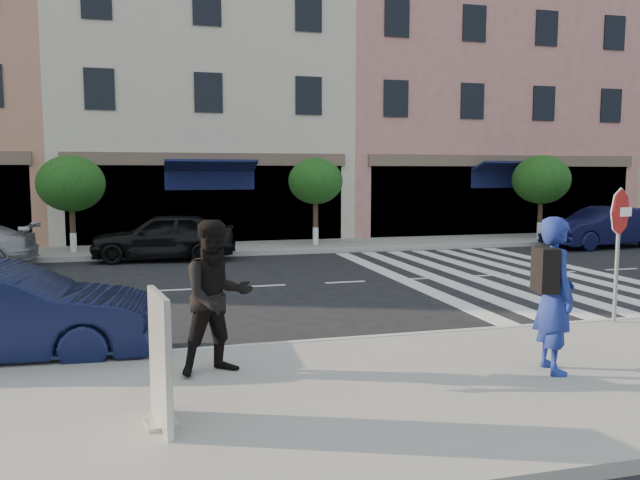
{
  "coord_description": "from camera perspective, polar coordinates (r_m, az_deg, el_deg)",
  "views": [
    {
      "loc": [
        -2.42,
        -10.35,
        2.65
      ],
      "look_at": [
        0.55,
        0.91,
        1.4
      ],
      "focal_mm": 35.0,
      "sensor_mm": 36.0,
      "label": 1
    }
  ],
  "objects": [
    {
      "name": "building_east_mid",
      "position": [
        30.93,
        12.42,
        13.14
      ],
      "size": [
        13.0,
        9.0,
        13.0
      ],
      "primitive_type": "cube",
      "color": "tan",
      "rests_on": "ground"
    },
    {
      "name": "car_far_mid",
      "position": [
        19.55,
        -14.07,
        0.32
      ],
      "size": [
        4.49,
        2.26,
        1.47
      ],
      "primitive_type": "imported",
      "rotation": [
        0.0,
        0.0,
        -1.7
      ],
      "color": "black",
      "rests_on": "ground"
    },
    {
      "name": "sidewalk_far",
      "position": [
        21.64,
        -8.26,
        -0.76
      ],
      "size": [
        60.0,
        3.0,
        0.15
      ],
      "primitive_type": "cube",
      "color": "gray",
      "rests_on": "ground"
    },
    {
      "name": "sidewalk_near",
      "position": [
        7.49,
        5.18,
        -14.01
      ],
      "size": [
        60.0,
        4.5,
        0.15
      ],
      "primitive_type": "cube",
      "color": "gray",
      "rests_on": "ground"
    },
    {
      "name": "car_far_right",
      "position": [
        24.4,
        24.44,
        1.07
      ],
      "size": [
        4.57,
        2.03,
        1.46
      ],
      "primitive_type": "imported",
      "rotation": [
        0.0,
        0.0,
        -1.46
      ],
      "color": "black",
      "rests_on": "ground"
    },
    {
      "name": "walker",
      "position": [
        7.88,
        -9.41,
        -5.18
      ],
      "size": [
        1.1,
        0.96,
        1.93
      ],
      "primitive_type": "imported",
      "rotation": [
        0.0,
        0.0,
        0.27
      ],
      "color": "black",
      "rests_on": "sidewalk_near"
    },
    {
      "name": "photographer",
      "position": [
        8.38,
        20.67,
        -4.71
      ],
      "size": [
        0.6,
        0.8,
        1.97
      ],
      "primitive_type": "imported",
      "rotation": [
        0.0,
        0.0,
        1.37
      ],
      "color": "navy",
      "rests_on": "sidewalk_near"
    },
    {
      "name": "street_tree_ea",
      "position": [
        25.6,
        19.58,
        5.2
      ],
      "size": [
        2.2,
        2.2,
        3.19
      ],
      "color": "#473323",
      "rests_on": "sidewalk_far"
    },
    {
      "name": "street_tree_wb",
      "position": [
        21.31,
        -21.81,
        4.78
      ],
      "size": [
        2.1,
        2.1,
        3.06
      ],
      "color": "#473323",
      "rests_on": "sidewalk_far"
    },
    {
      "name": "street_tree_c",
      "position": [
        21.84,
        -0.41,
        5.36
      ],
      "size": [
        1.9,
        1.9,
        3.04
      ],
      "color": "#473323",
      "rests_on": "sidewalk_far"
    },
    {
      "name": "poster_board",
      "position": [
        6.45,
        -14.36,
        -10.72
      ],
      "size": [
        0.36,
        0.88,
        1.35
      ],
      "rotation": [
        0.0,
        0.0,
        0.17
      ],
      "color": "beige",
      "rests_on": "sidewalk_near"
    },
    {
      "name": "building_centre",
      "position": [
        27.57,
        -10.95,
        11.96
      ],
      "size": [
        11.0,
        9.0,
        11.0
      ],
      "primitive_type": "cube",
      "color": "beige",
      "rests_on": "ground"
    },
    {
      "name": "ground",
      "position": [
        10.96,
        -1.59,
        -7.87
      ],
      "size": [
        120.0,
        120.0,
        0.0
      ],
      "primitive_type": "plane",
      "color": "black",
      "rests_on": "ground"
    },
    {
      "name": "stop_sign",
      "position": [
        11.46,
        25.71,
        1.33
      ],
      "size": [
        0.8,
        0.15,
        2.26
      ],
      "rotation": [
        0.0,
        0.0,
        0.14
      ],
      "color": "gray",
      "rests_on": "sidewalk_near"
    }
  ]
}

